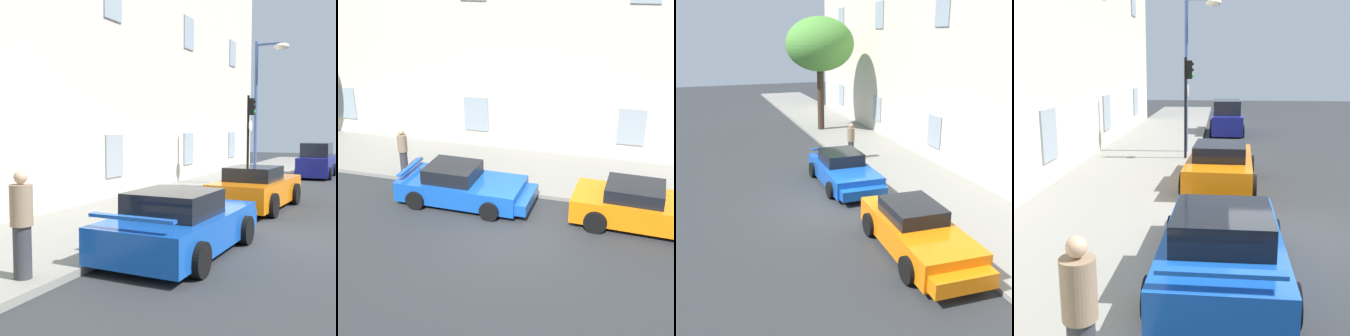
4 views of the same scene
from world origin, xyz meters
The scene contains 8 objects.
ground_plane centered at (0.00, 0.00, 0.00)m, with size 80.00×80.00×0.00m, color #2B2D30.
sidewalk centered at (0.00, 4.40, 0.07)m, with size 60.00×4.10×0.14m, color gray.
sportscar_red_lead centered at (-1.95, 1.41, 0.58)m, with size 4.63×2.20×1.33m.
sportscar_yellow_flank centered at (4.12, 1.46, 0.62)m, with size 4.86×2.20×1.37m.
hatchback_parked centered at (14.83, 1.18, 0.84)m, with size 3.94×1.81×1.83m.
traffic_light centered at (7.50, 2.72, 2.69)m, with size 0.44×0.36×3.74m.
street_lamp centered at (8.89, 2.48, 4.30)m, with size 0.44×1.42×6.07m.
pedestrian_admiring centered at (-5.06, 2.87, 1.03)m, with size 0.45×0.45×1.75m.
Camera 4 is at (-9.03, 1.47, 3.50)m, focal length 47.46 mm.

